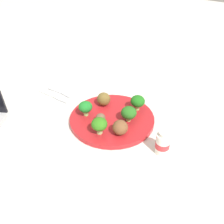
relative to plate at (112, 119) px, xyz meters
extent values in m
plane|color=silver|center=(0.00, 0.00, -0.01)|extent=(4.00, 4.00, 0.00)
cylinder|color=red|center=(0.00, 0.00, 0.00)|extent=(0.28, 0.28, 0.02)
cylinder|color=#9BCE70|center=(-0.08, -0.04, 0.02)|extent=(0.02, 0.02, 0.02)
ellipsoid|color=#1F7A28|center=(-0.08, -0.04, 0.04)|extent=(0.05, 0.05, 0.04)
cylinder|color=#A4BF68|center=(0.05, 0.08, 0.02)|extent=(0.01, 0.01, 0.02)
ellipsoid|color=#1E691A|center=(0.05, 0.08, 0.04)|extent=(0.05, 0.05, 0.04)
cylinder|color=#A1CE67|center=(0.06, 0.01, 0.01)|extent=(0.01, 0.01, 0.01)
ellipsoid|color=#26651D|center=(0.06, 0.01, 0.04)|extent=(0.05, 0.05, 0.04)
cylinder|color=#A5C67C|center=(0.01, -0.09, 0.02)|extent=(0.02, 0.02, 0.02)
ellipsoid|color=#32761B|center=(0.01, -0.09, 0.04)|extent=(0.05, 0.05, 0.04)
sphere|color=brown|center=(-0.07, 0.04, 0.03)|extent=(0.05, 0.05, 0.05)
sphere|color=brown|center=(0.07, -0.06, 0.03)|extent=(0.05, 0.05, 0.05)
sphere|color=brown|center=(-0.01, -0.04, 0.02)|extent=(0.03, 0.03, 0.03)
cube|color=white|center=(-0.26, 0.01, -0.01)|extent=(0.17, 0.13, 0.01)
cube|color=silver|center=(-0.28, 0.03, 0.00)|extent=(0.09, 0.01, 0.01)
cube|color=silver|center=(-0.22, 0.03, 0.00)|extent=(0.03, 0.02, 0.01)
cube|color=white|center=(-0.29, -0.01, 0.00)|extent=(0.09, 0.01, 0.01)
cube|color=silver|center=(-0.22, -0.01, 0.00)|extent=(0.06, 0.02, 0.01)
cylinder|color=white|center=(0.20, -0.04, 0.02)|extent=(0.04, 0.04, 0.06)
cylinder|color=red|center=(0.20, -0.04, 0.02)|extent=(0.04, 0.04, 0.02)
cylinder|color=silver|center=(0.20, -0.04, 0.06)|extent=(0.03, 0.03, 0.01)
camera|label=1|loc=(0.38, -0.55, 0.51)|focal=40.47mm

